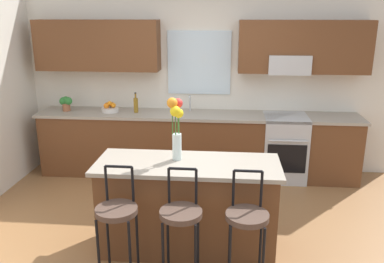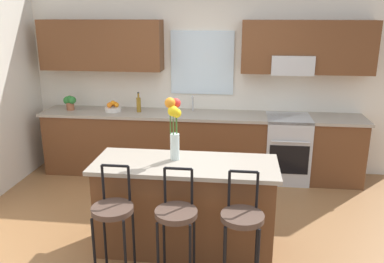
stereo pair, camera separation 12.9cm
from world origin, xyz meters
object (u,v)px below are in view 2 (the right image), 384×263
(bar_stool_far, at_px, (242,222))
(flower_vase, at_px, (174,122))
(potted_plant_small, at_px, (70,102))
(kitchen_island, at_px, (185,206))
(fruit_bowl_oranges, at_px, (113,108))
(bar_stool_middle, at_px, (176,218))
(bar_stool_near, at_px, (113,214))
(bottle_olive_oil, at_px, (139,104))
(oven_range, at_px, (287,148))

(bar_stool_far, xyz_separation_m, flower_vase, (-0.67, 0.63, 0.66))
(potted_plant_small, bearing_deg, kitchen_island, -44.31)
(kitchen_island, distance_m, bar_stool_far, 0.80)
(fruit_bowl_oranges, bearing_deg, kitchen_island, -55.54)
(kitchen_island, distance_m, potted_plant_small, 2.81)
(bar_stool_middle, height_order, bar_stool_far, same)
(kitchen_island, bearing_deg, bar_stool_near, -134.76)
(bottle_olive_oil, bearing_deg, fruit_bowl_oranges, 179.53)
(flower_vase, distance_m, potted_plant_small, 2.63)
(fruit_bowl_oranges, bearing_deg, oven_range, -0.64)
(bar_stool_near, xyz_separation_m, bar_stool_far, (1.10, 0.00, 0.00))
(bar_stool_far, xyz_separation_m, bottle_olive_oil, (-1.49, 2.48, 0.40))
(oven_range, height_order, bar_stool_near, bar_stool_near)
(bar_stool_near, xyz_separation_m, potted_plant_small, (-1.42, 2.48, 0.41))
(bar_stool_far, bearing_deg, flower_vase, 136.52)
(bar_stool_middle, xyz_separation_m, fruit_bowl_oranges, (-1.32, 2.48, 0.34))
(bar_stool_middle, height_order, potted_plant_small, potted_plant_small)
(kitchen_island, distance_m, fruit_bowl_oranges, 2.39)
(bar_stool_middle, relative_size, bar_stool_far, 1.00)
(bar_stool_middle, bearing_deg, flower_vase, 100.35)
(bar_stool_middle, distance_m, fruit_bowl_oranges, 2.83)
(oven_range, xyz_separation_m, bar_stool_middle, (-1.18, -2.45, 0.18))
(oven_range, height_order, kitchen_island, same)
(kitchen_island, xyz_separation_m, fruit_bowl_oranges, (-1.32, 1.92, 0.51))
(bar_stool_near, bearing_deg, bar_stool_middle, 0.00)
(bar_stool_middle, bearing_deg, bar_stool_far, 0.00)
(bar_stool_near, xyz_separation_m, bar_stool_middle, (0.55, 0.00, 0.00))
(bottle_olive_oil, height_order, potted_plant_small, bottle_olive_oil)
(kitchen_island, bearing_deg, bar_stool_far, -45.24)
(potted_plant_small, bearing_deg, bottle_olive_oil, -0.02)
(bar_stool_near, height_order, bar_stool_middle, same)
(bar_stool_far, bearing_deg, oven_range, 75.57)
(oven_range, relative_size, bar_stool_far, 0.88)
(flower_vase, bearing_deg, potted_plant_small, 135.12)
(kitchen_island, height_order, bar_stool_middle, bar_stool_middle)
(bar_stool_far, distance_m, potted_plant_small, 3.55)
(kitchen_island, relative_size, bar_stool_far, 1.69)
(kitchen_island, bearing_deg, flower_vase, 146.54)
(bar_stool_near, bearing_deg, potted_plant_small, 119.80)
(bar_stool_far, bearing_deg, bottle_olive_oil, 120.99)
(potted_plant_small, bearing_deg, bar_stool_middle, -51.52)
(oven_range, xyz_separation_m, fruit_bowl_oranges, (-2.50, 0.03, 0.51))
(bar_stool_far, xyz_separation_m, fruit_bowl_oranges, (-1.87, 2.48, 0.34))
(flower_vase, bearing_deg, fruit_bowl_oranges, 123.12)
(flower_vase, bearing_deg, bar_stool_near, -124.59)
(kitchen_island, relative_size, bar_stool_middle, 1.69)
(fruit_bowl_oranges, bearing_deg, bar_stool_far, -52.96)
(bar_stool_middle, relative_size, flower_vase, 1.69)
(kitchen_island, xyz_separation_m, bar_stool_middle, (-0.00, -0.55, 0.17))
(bar_stool_near, xyz_separation_m, fruit_bowl_oranges, (-0.77, 2.48, 0.34))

